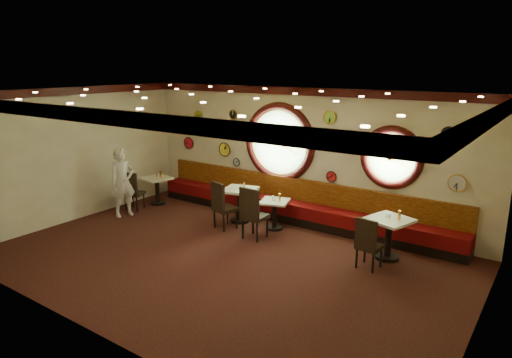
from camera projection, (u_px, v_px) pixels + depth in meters
The scene contains 50 objects.
floor at pixel (223, 260), 8.93m from camera, with size 9.00×6.00×0.00m, color black.
ceiling at pixel (220, 94), 8.15m from camera, with size 9.00×6.00×0.02m, color gold.
wall_back at pixel (301, 155), 10.93m from camera, with size 9.00×0.02×3.20m, color beige.
wall_front at pixel (82, 226), 6.15m from camera, with size 9.00×0.02×3.20m, color beige.
wall_left at pixel (77, 154), 11.03m from camera, with size 0.02×6.00×3.20m, color beige.
wall_right at pixel (486, 229), 6.05m from camera, with size 0.02×6.00×3.20m, color beige.
molding_back at pixel (301, 91), 10.51m from camera, with size 9.00×0.10×0.18m, color #330A09.
molding_front at pixel (74, 114), 5.82m from camera, with size 9.00×0.10×0.18m, color #330A09.
molding_left at pixel (72, 91), 10.63m from camera, with size 0.10×6.00×0.18m, color #330A09.
molding_right at pixel (496, 115), 5.70m from camera, with size 0.10×6.00×0.18m, color #330A09.
banquette_base at pixel (294, 218), 11.07m from camera, with size 8.00×0.55×0.20m, color black.
banquette_seat at pixel (294, 208), 11.01m from camera, with size 8.00×0.55×0.30m, color #58070A.
banquette_back at pixel (299, 190), 11.09m from camera, with size 8.00×0.10×0.55m, color #5E1207.
porthole_left_glass at pixel (279, 142), 11.19m from camera, with size 1.66×1.66×0.02m, color #96CF7C.
porthole_left_frame at pixel (279, 143), 11.18m from camera, with size 1.98×1.98×0.18m, color #330A09.
porthole_left_ring at pixel (279, 143), 11.16m from camera, with size 1.61×1.61×0.03m, color gold.
porthole_right_glass at pixel (392, 157), 9.65m from camera, with size 1.10×1.10×0.02m, color #96CF7C.
porthole_right_frame at pixel (391, 158), 9.64m from camera, with size 1.38×1.38×0.18m, color #330A09.
porthole_right_ring at pixel (391, 158), 9.62m from camera, with size 1.09×1.09×0.03m, color gold.
wall_clock_0 at pixel (457, 183), 8.96m from camera, with size 0.34×0.34×0.03m, color white.
wall_clock_1 at pixel (237, 162), 12.05m from camera, with size 0.20×0.20×0.03m, color silver.
wall_clock_2 at pixel (199, 115), 12.48m from camera, with size 0.26×0.26×0.03m, color #8FB424.
wall_clock_3 at pixel (449, 134), 8.87m from camera, with size 0.28×0.28×0.03m, color black.
wall_clock_4 at pixel (233, 115), 11.79m from camera, with size 0.24×0.24×0.03m, color black.
wall_clock_5 at pixel (225, 149), 12.19m from camera, with size 0.36×0.36×0.03m, color yellow.
wall_clock_6 at pixel (354, 147), 10.06m from camera, with size 0.22×0.22×0.03m, color gold.
wall_clock_7 at pixel (189, 143), 12.90m from camera, with size 0.32×0.32×0.03m, color red.
wall_clock_8 at pixel (330, 118), 10.24m from camera, with size 0.30×0.30×0.03m, color #96DB44.
wall_clock_9 at pixel (332, 176), 10.52m from camera, with size 0.24×0.24×0.03m, color red.
table_a at pixel (157, 187), 12.37m from camera, with size 0.79×0.79×0.75m.
table_b at pixel (240, 201), 10.97m from camera, with size 0.91×0.91×0.82m.
table_c at pixel (275, 211), 10.50m from camera, with size 0.79×0.79×0.69m.
table_d at pixel (389, 233), 8.87m from camera, with size 0.95×0.95×0.83m.
chair_a at pixel (132, 189), 11.77m from camera, with size 0.54×0.54×0.64m.
chair_b at pixel (222, 202), 10.44m from camera, with size 0.58×0.58×0.70m.
chair_c at pixel (252, 210), 9.81m from camera, with size 0.49×0.49×0.73m.
chair_d at pixel (368, 240), 8.39m from camera, with size 0.46×0.46×0.62m.
condiment_a_salt at pixel (157, 175), 12.40m from camera, with size 0.03×0.03×0.09m, color silver.
condiment_b_salt at pixel (241, 186), 10.97m from camera, with size 0.04×0.04×0.10m, color silver.
condiment_c_salt at pixel (273, 198), 10.48m from camera, with size 0.04×0.04×0.10m, color silver.
condiment_d_salt at pixel (387, 216), 8.82m from camera, with size 0.03×0.03×0.09m, color silver.
condiment_a_pepper at pixel (157, 175), 12.31m from camera, with size 0.04×0.04×0.10m, color silver.
condiment_b_pepper at pixel (239, 186), 10.90m from camera, with size 0.04×0.04×0.11m, color silver.
condiment_c_pepper at pixel (275, 199), 10.41m from camera, with size 0.03×0.03×0.09m, color silver.
condiment_d_pepper at pixel (390, 216), 8.78m from camera, with size 0.03×0.03×0.09m, color silver.
condiment_a_bottle at pixel (160, 174), 12.29m from camera, with size 0.06×0.06×0.18m, color yellow.
condiment_b_bottle at pixel (244, 185), 10.95m from camera, with size 0.05×0.05×0.15m, color #C7872F.
condiment_c_bottle at pixel (280, 197), 10.40m from camera, with size 0.05×0.05×0.17m, color yellow.
condiment_d_bottle at pixel (399, 215), 8.72m from camera, with size 0.05×0.05×0.17m, color orange.
waiter at pixel (123, 182), 11.34m from camera, with size 0.63×0.41×1.72m, color silver.
Camera 1 is at (5.25, -6.42, 3.74)m, focal length 32.00 mm.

